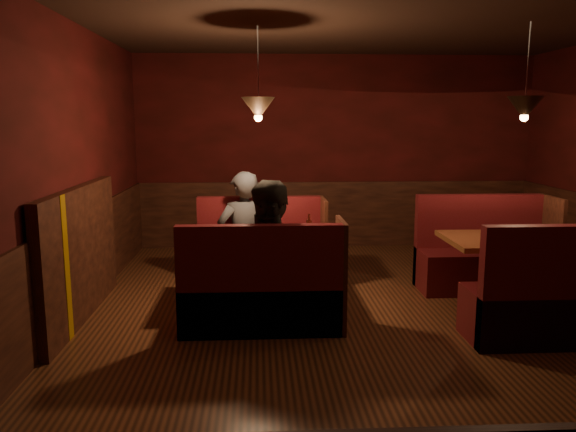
{
  "coord_description": "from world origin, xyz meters",
  "views": [
    {
      "loc": [
        -1.19,
        -5.03,
        1.93
      ],
      "look_at": [
        -0.87,
        0.71,
        0.95
      ],
      "focal_mm": 35.0,
      "sensor_mm": 36.0,
      "label": 1
    }
  ],
  "objects": [
    {
      "name": "diner_b",
      "position": [
        -1.03,
        0.08,
        0.87
      ],
      "size": [
        0.92,
        0.76,
        1.74
      ],
      "primitive_type": "imported",
      "rotation": [
        0.0,
        0.0,
        -0.13
      ],
      "color": "black",
      "rests_on": "ground"
    },
    {
      "name": "main_bench_near",
      "position": [
        -1.14,
        -0.07,
        0.33
      ],
      "size": [
        1.51,
        0.54,
        1.03
      ],
      "color": "#4D110F",
      "rests_on": "ground"
    },
    {
      "name": "diner_a",
      "position": [
        -1.36,
        1.4,
        0.85
      ],
      "size": [
        0.73,
        0.61,
        1.71
      ],
      "primitive_type": "imported",
      "rotation": [
        0.0,
        0.0,
        3.51
      ],
      "color": "#303134",
      "rests_on": "ground"
    },
    {
      "name": "second_bench_far",
      "position": [
        1.42,
        1.15,
        0.34
      ],
      "size": [
        1.51,
        0.57,
        1.08
      ],
      "color": "#4D110F",
      "rests_on": "ground"
    },
    {
      "name": "main_table",
      "position": [
        -1.16,
        0.71,
        0.57
      ],
      "size": [
        1.38,
        0.84,
        0.96
      ],
      "color": "brown",
      "rests_on": "ground"
    },
    {
      "name": "second_bench_near",
      "position": [
        1.42,
        -0.49,
        0.34
      ],
      "size": [
        1.51,
        0.57,
        1.08
      ],
      "color": "#4D110F",
      "rests_on": "ground"
    },
    {
      "name": "room",
      "position": [
        -0.28,
        0.05,
        1.05
      ],
      "size": [
        6.02,
        7.02,
        2.92
      ],
      "color": "#341E12",
      "rests_on": "ground"
    },
    {
      "name": "second_table",
      "position": [
        1.39,
        0.33,
        0.57
      ],
      "size": [
        1.37,
        0.88,
        0.77
      ],
      "color": "brown",
      "rests_on": "ground"
    },
    {
      "name": "main_bench_far",
      "position": [
        -1.14,
        1.49,
        0.33
      ],
      "size": [
        1.51,
        0.54,
        1.03
      ],
      "color": "#4D110F",
      "rests_on": "ground"
    }
  ]
}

